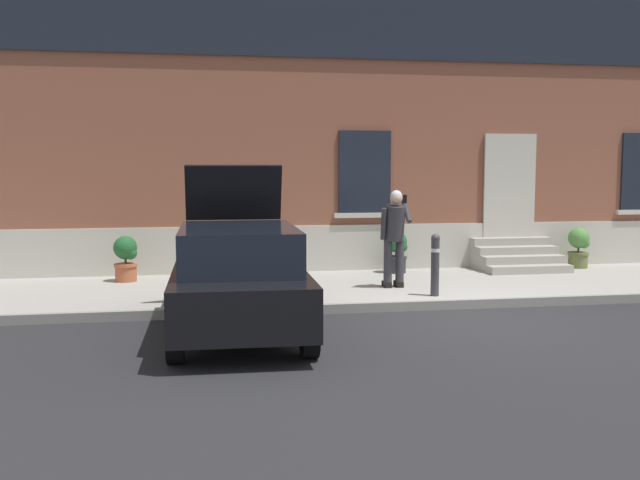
{
  "coord_description": "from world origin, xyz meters",
  "views": [
    {
      "loc": [
        -4.14,
        -10.09,
        2.3
      ],
      "look_at": [
        -2.08,
        1.6,
        1.1
      ],
      "focal_mm": 40.59,
      "sensor_mm": 36.0,
      "label": 1
    }
  ],
  "objects_px": {
    "planter_terracotta": "(126,257)",
    "planter_charcoal": "(397,251)",
    "planter_olive": "(579,247)",
    "person_on_phone": "(395,232)",
    "planter_cream": "(267,254)",
    "bollard_near_person": "(435,263)",
    "hatchback_car_black": "(238,277)"
  },
  "relations": [
    {
      "from": "planter_terracotta",
      "to": "planter_charcoal",
      "type": "distance_m",
      "value": 5.34
    },
    {
      "from": "planter_terracotta",
      "to": "planter_olive",
      "type": "height_order",
      "value": "same"
    },
    {
      "from": "person_on_phone",
      "to": "planter_terracotta",
      "type": "distance_m",
      "value": 5.07
    },
    {
      "from": "planter_cream",
      "to": "planter_terracotta",
      "type": "bearing_deg",
      "value": -178.15
    },
    {
      "from": "planter_cream",
      "to": "planter_charcoal",
      "type": "distance_m",
      "value": 2.67
    },
    {
      "from": "bollard_near_person",
      "to": "planter_cream",
      "type": "bearing_deg",
      "value": 134.9
    },
    {
      "from": "bollard_near_person",
      "to": "hatchback_car_black",
      "type": "bearing_deg",
      "value": -154.82
    },
    {
      "from": "hatchback_car_black",
      "to": "planter_cream",
      "type": "xyz_separation_m",
      "value": [
        0.81,
        4.15,
        -0.19
      ]
    },
    {
      "from": "hatchback_car_black",
      "to": "planter_cream",
      "type": "height_order",
      "value": "hatchback_car_black"
    },
    {
      "from": "bollard_near_person",
      "to": "planter_cream",
      "type": "distance_m",
      "value": 3.63
    },
    {
      "from": "person_on_phone",
      "to": "planter_charcoal",
      "type": "height_order",
      "value": "person_on_phone"
    },
    {
      "from": "planter_charcoal",
      "to": "bollard_near_person",
      "type": "bearing_deg",
      "value": -92.32
    },
    {
      "from": "planter_terracotta",
      "to": "planter_charcoal",
      "type": "bearing_deg",
      "value": 2.28
    },
    {
      "from": "planter_charcoal",
      "to": "planter_cream",
      "type": "bearing_deg",
      "value": -177.3
    },
    {
      "from": "bollard_near_person",
      "to": "person_on_phone",
      "type": "bearing_deg",
      "value": 116.31
    },
    {
      "from": "person_on_phone",
      "to": "planter_terracotta",
      "type": "xyz_separation_m",
      "value": [
        -4.78,
        1.58,
        -0.54
      ]
    },
    {
      "from": "hatchback_car_black",
      "to": "person_on_phone",
      "type": "distance_m",
      "value": 3.86
    },
    {
      "from": "person_on_phone",
      "to": "planter_terracotta",
      "type": "bearing_deg",
      "value": 157.6
    },
    {
      "from": "planter_cream",
      "to": "planter_olive",
      "type": "height_order",
      "value": "same"
    },
    {
      "from": "person_on_phone",
      "to": "planter_terracotta",
      "type": "height_order",
      "value": "person_on_phone"
    },
    {
      "from": "bollard_near_person",
      "to": "person_on_phone",
      "type": "xyz_separation_m",
      "value": [
        -0.45,
        0.9,
        0.44
      ]
    },
    {
      "from": "planter_terracotta",
      "to": "planter_cream",
      "type": "xyz_separation_m",
      "value": [
        2.67,
        0.09,
        0.0
      ]
    },
    {
      "from": "planter_charcoal",
      "to": "person_on_phone",
      "type": "bearing_deg",
      "value": -107.24
    },
    {
      "from": "planter_terracotta",
      "to": "planter_olive",
      "type": "xyz_separation_m",
      "value": [
        9.38,
        0.24,
        0.0
      ]
    },
    {
      "from": "planter_olive",
      "to": "planter_terracotta",
      "type": "bearing_deg",
      "value": -178.56
    },
    {
      "from": "person_on_phone",
      "to": "planter_olive",
      "type": "xyz_separation_m",
      "value": [
        4.6,
        1.82,
        -0.54
      ]
    },
    {
      "from": "planter_charcoal",
      "to": "planter_olive",
      "type": "bearing_deg",
      "value": 0.34
    },
    {
      "from": "planter_charcoal",
      "to": "planter_olive",
      "type": "relative_size",
      "value": 1.0
    },
    {
      "from": "planter_olive",
      "to": "person_on_phone",
      "type": "bearing_deg",
      "value": -158.47
    },
    {
      "from": "planter_cream",
      "to": "planter_charcoal",
      "type": "relative_size",
      "value": 1.0
    },
    {
      "from": "planter_charcoal",
      "to": "planter_terracotta",
      "type": "bearing_deg",
      "value": -177.72
    },
    {
      "from": "planter_cream",
      "to": "planter_olive",
      "type": "distance_m",
      "value": 6.72
    }
  ]
}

